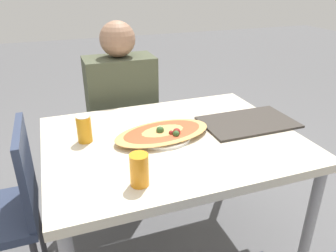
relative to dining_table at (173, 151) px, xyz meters
The scene contains 8 objects.
dining_table is the anchor object (origin of this frame).
chair_far_seated 0.81m from the dining_table, 96.96° to the left, with size 0.40×0.40×0.85m.
chair_side_left 0.80m from the dining_table, behind, with size 0.40×0.40×0.85m.
person_seated 0.68m from the dining_table, 98.09° to the left, with size 0.43×0.27×1.19m.
pizza_main 0.10m from the dining_table, 154.75° to the left, with size 0.50×0.31×0.06m.
soda_can 0.42m from the dining_table, 165.46° to the left, with size 0.07×0.07×0.12m.
drink_glass 0.42m from the dining_table, 128.32° to the right, with size 0.07×0.07×0.12m.
serving_tray 0.43m from the dining_table, ahead, with size 0.47×0.29×0.01m.
Camera 1 is at (-0.49, -1.28, 1.43)m, focal length 35.00 mm.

